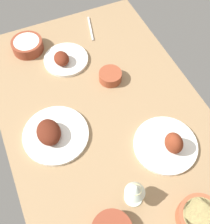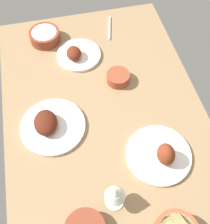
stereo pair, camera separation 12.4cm
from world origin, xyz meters
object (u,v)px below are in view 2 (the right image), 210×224
at_px(plate_center_main, 50,125).
at_px(fork_loose, 110,28).
at_px(bowl_cream, 45,36).
at_px(plate_near_viewer, 161,155).
at_px(wine_glass, 115,194).
at_px(bowl_potatoes, 118,77).
at_px(plate_far_side, 77,54).

height_order(plate_center_main, fork_loose, plate_center_main).
bearing_deg(bowl_cream, plate_near_viewer, -153.99).
relative_size(bowl_cream, fork_loose, 0.85).
bearing_deg(wine_glass, fork_loose, -12.25).
height_order(bowl_potatoes, fork_loose, bowl_potatoes).
height_order(bowl_potatoes, bowl_cream, bowl_cream).
height_order(plate_far_side, plate_near_viewer, plate_near_viewer).
bearing_deg(bowl_cream, plate_center_main, 175.93).
relative_size(bowl_potatoes, fork_loose, 0.59).
distance_m(plate_far_side, bowl_potatoes, 0.26).
relative_size(plate_center_main, plate_far_side, 1.26).
distance_m(plate_center_main, bowl_potatoes, 0.40).
distance_m(plate_center_main, plate_near_viewer, 0.48).
relative_size(plate_far_side, wine_glass, 1.61).
bearing_deg(bowl_cream, bowl_potatoes, -138.75).
distance_m(wine_glass, fork_loose, 0.95).
relative_size(bowl_potatoes, wine_glass, 0.79).
distance_m(plate_far_side, bowl_cream, 0.22).
xyz_separation_m(plate_center_main, fork_loose, (0.56, -0.40, -0.02)).
distance_m(plate_far_side, fork_loose, 0.27).
relative_size(plate_center_main, wine_glass, 2.02).
bearing_deg(plate_far_side, plate_center_main, 154.27).
bearing_deg(bowl_potatoes, plate_near_viewer, -170.71).
bearing_deg(bowl_potatoes, plate_center_main, 118.17).
relative_size(plate_far_side, fork_loose, 1.21).
bearing_deg(bowl_potatoes, fork_loose, -7.03).
relative_size(bowl_cream, wine_glass, 1.14).
bearing_deg(plate_near_viewer, plate_far_side, 20.63).
height_order(plate_near_viewer, bowl_cream, plate_near_viewer).
relative_size(plate_far_side, bowl_potatoes, 2.04).
relative_size(plate_near_viewer, wine_glass, 1.91).
xyz_separation_m(bowl_cream, wine_glass, (-0.91, -0.16, 0.07)).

